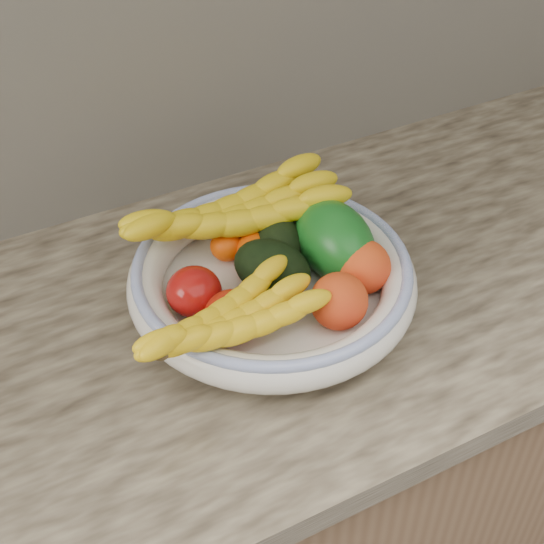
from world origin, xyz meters
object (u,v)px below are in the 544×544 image
at_px(fruit_bowl, 272,278).
at_px(banana_bunch_back, 234,218).
at_px(green_mango, 334,240).
at_px(banana_bunch_front, 229,325).

bearing_deg(fruit_bowl, banana_bunch_back, 95.55).
distance_m(green_mango, banana_bunch_back, 0.14).
height_order(green_mango, banana_bunch_back, green_mango).
bearing_deg(banana_bunch_back, green_mango, -38.35).
distance_m(green_mango, banana_bunch_front, 0.22).
relative_size(fruit_bowl, banana_bunch_back, 1.16).
height_order(fruit_bowl, banana_bunch_front, banana_bunch_front).
bearing_deg(banana_bunch_back, banana_bunch_front, -114.05).
distance_m(banana_bunch_back, banana_bunch_front, 0.20).
distance_m(fruit_bowl, green_mango, 0.10).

